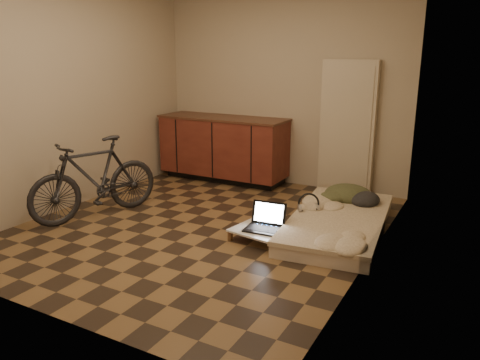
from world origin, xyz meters
The scene contains 10 objects.
room_shell centered at (0.00, 0.00, 1.30)m, with size 3.50×4.00×2.60m.
cabinets centered at (-0.75, 1.70, 0.47)m, with size 1.84×0.62×0.91m.
appliance_panel centered at (0.95, 1.94, 0.85)m, with size 0.70×0.10×1.70m, color beige.
bicycle centered at (-1.20, -0.33, 0.49)m, with size 0.45×1.52×0.98m, color black.
futon centered at (1.30, 0.57, 0.08)m, with size 1.09×1.97×0.16m.
clothing_pile centered at (1.27, 1.16, 0.28)m, with size 0.58×0.48×0.23m, color #3C4025, non-canonical shape.
headphones centered at (0.97, 0.56, 0.25)m, with size 0.25×0.23×0.17m, color black, non-canonical shape.
lap_desk centered at (0.80, -0.08, 0.10)m, with size 0.76×0.56×0.12m.
laptop centered at (0.74, -0.03, 0.17)m, with size 0.37×0.34×0.24m.
mouse centered at (1.02, -0.09, 0.14)m, with size 0.07×0.11×0.04m, color silver.
Camera 1 is at (2.58, -3.92, 1.79)m, focal length 35.00 mm.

